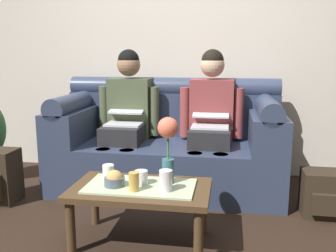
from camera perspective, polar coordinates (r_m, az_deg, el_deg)
The scene contains 13 objects.
ground_plane at distance 2.41m, azimuth -4.74°, elevation -18.44°, with size 14.00×14.00×0.00m, color black.
back_wall_patterned at distance 3.78m, azimuth 1.38°, elevation 15.07°, with size 6.00×0.12×2.90m, color beige.
couch at distance 3.34m, azimuth 0.02°, elevation -2.97°, with size 1.96×0.88×0.96m.
person_left at distance 3.36m, azimuth -6.31°, elevation 1.98°, with size 0.56×0.67×1.22m.
person_right at distance 3.24m, azimuth 6.57°, elevation 1.64°, with size 0.56×0.67×1.22m.
coffee_table at distance 2.37m, azimuth -4.21°, elevation -10.38°, with size 0.86×0.51×0.38m.
flower_vase at distance 2.30m, azimuth 0.00°, elevation -2.24°, with size 0.13×0.13×0.42m.
snack_bowl at distance 2.34m, azimuth -8.18°, elevation -8.13°, with size 0.13×0.13×0.10m.
cup_near_left at distance 2.35m, azimuth -4.02°, elevation -7.84°, with size 0.08×0.08×0.09m, color silver.
cup_near_right at distance 2.49m, azimuth -9.12°, elevation -6.85°, with size 0.07×0.07×0.09m, color white.
cup_far_center at distance 2.23m, azimuth -0.35°, elevation -8.34°, with size 0.08×0.08×0.13m, color silver.
cup_far_left at distance 2.24m, azimuth -5.22°, elevation -8.47°, with size 0.06×0.06×0.11m, color gold.
backpack_right at distance 3.01m, azimuth 22.70°, elevation -9.57°, with size 0.31×0.28×0.34m.
Camera 1 is at (0.53, -2.03, 1.18)m, focal length 39.85 mm.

